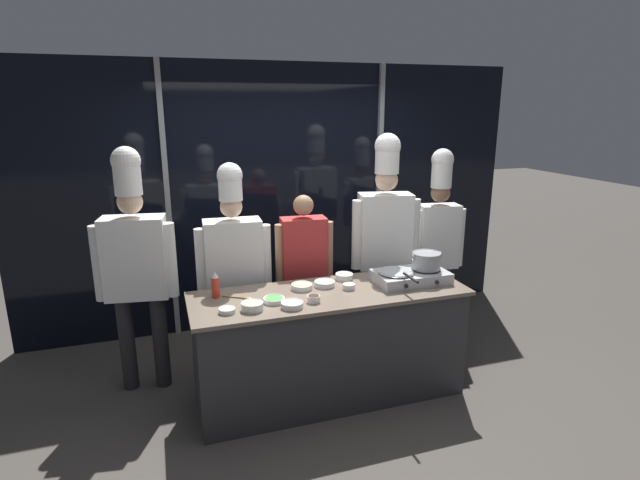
# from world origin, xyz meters

# --- Properties ---
(ground_plane) EXTENTS (24.00, 24.00, 0.00)m
(ground_plane) POSITION_xyz_m (0.00, 0.00, 0.00)
(ground_plane) COLOR #47423D
(window_wall_back) EXTENTS (5.24, 0.09, 2.70)m
(window_wall_back) POSITION_xyz_m (0.00, 1.60, 1.35)
(window_wall_back) COLOR black
(window_wall_back) RESTS_ON ground_plane
(demo_counter) EXTENTS (2.14, 0.70, 0.89)m
(demo_counter) POSITION_xyz_m (0.00, 0.00, 0.45)
(demo_counter) COLOR #2D2D30
(demo_counter) RESTS_ON ground_plane
(portable_stove) EXTENTS (0.59, 0.36, 0.10)m
(portable_stove) POSITION_xyz_m (0.69, 0.00, 0.94)
(portable_stove) COLOR #B2B5BA
(portable_stove) RESTS_ON demo_counter
(frying_pan) EXTENTS (0.29, 0.50, 0.05)m
(frying_pan) POSITION_xyz_m (0.56, -0.00, 1.01)
(frying_pan) COLOR #ADAFB5
(frying_pan) RESTS_ON portable_stove
(stock_pot) EXTENTS (0.26, 0.23, 0.14)m
(stock_pot) POSITION_xyz_m (0.83, 0.00, 1.06)
(stock_pot) COLOR #93969B
(stock_pot) RESTS_ON portable_stove
(squeeze_bottle_chili) EXTENTS (0.06, 0.06, 0.20)m
(squeeze_bottle_chili) POSITION_xyz_m (-0.85, 0.17, 0.99)
(squeeze_bottle_chili) COLOR red
(squeeze_bottle_chili) RESTS_ON demo_counter
(prep_bowl_garlic) EXTENTS (0.16, 0.16, 0.04)m
(prep_bowl_garlic) POSITION_xyz_m (-0.00, 0.13, 0.92)
(prep_bowl_garlic) COLOR white
(prep_bowl_garlic) RESTS_ON demo_counter
(prep_bowl_chicken) EXTENTS (0.16, 0.16, 0.04)m
(prep_bowl_chicken) POSITION_xyz_m (-0.36, -0.20, 0.92)
(prep_bowl_chicken) COLOR white
(prep_bowl_chicken) RESTS_ON demo_counter
(prep_bowl_soy_glaze) EXTENTS (0.10, 0.10, 0.05)m
(prep_bowl_soy_glaze) POSITION_xyz_m (-0.18, -0.16, 0.92)
(prep_bowl_soy_glaze) COLOR white
(prep_bowl_soy_glaze) RESTS_ON demo_counter
(prep_bowl_ginger) EXTENTS (0.17, 0.17, 0.04)m
(prep_bowl_ginger) POSITION_xyz_m (-0.19, 0.13, 0.92)
(prep_bowl_ginger) COLOR white
(prep_bowl_ginger) RESTS_ON demo_counter
(prep_bowl_noodles) EXTENTS (0.10, 0.10, 0.04)m
(prep_bowl_noodles) POSITION_xyz_m (0.16, 0.01, 0.92)
(prep_bowl_noodles) COLOR white
(prep_bowl_noodles) RESTS_ON demo_counter
(prep_bowl_scallions) EXTENTS (0.16, 0.16, 0.04)m
(prep_bowl_scallions) POSITION_xyz_m (-0.46, -0.07, 0.91)
(prep_bowl_scallions) COLOR white
(prep_bowl_scallions) RESTS_ON demo_counter
(prep_bowl_rice) EXTENTS (0.12, 0.12, 0.03)m
(prep_bowl_rice) POSITION_xyz_m (-0.81, -0.15, 0.91)
(prep_bowl_rice) COLOR white
(prep_bowl_rice) RESTS_ON demo_counter
(prep_bowl_shrimp) EXTENTS (0.16, 0.16, 0.06)m
(prep_bowl_shrimp) POSITION_xyz_m (-0.64, -0.16, 0.92)
(prep_bowl_shrimp) COLOR white
(prep_bowl_shrimp) RESTS_ON demo_counter
(prep_bowl_onion) EXTENTS (0.15, 0.15, 0.05)m
(prep_bowl_onion) POSITION_xyz_m (0.21, 0.24, 0.92)
(prep_bowl_onion) COLOR white
(prep_bowl_onion) RESTS_ON demo_counter
(serving_spoon_slotted) EXTENTS (0.23, 0.15, 0.02)m
(serving_spoon_slotted) POSITION_xyz_m (-0.66, 0.07, 0.90)
(serving_spoon_slotted) COLOR olive
(serving_spoon_slotted) RESTS_ON demo_counter
(chef_head) EXTENTS (0.63, 0.32, 1.99)m
(chef_head) POSITION_xyz_m (-1.41, 0.60, 1.12)
(chef_head) COLOR #232326
(chef_head) RESTS_ON ground_plane
(chef_sous) EXTENTS (0.62, 0.27, 1.84)m
(chef_sous) POSITION_xyz_m (-0.64, 0.59, 1.04)
(chef_sous) COLOR #2D3856
(chef_sous) RESTS_ON ground_plane
(person_guest) EXTENTS (0.51, 0.23, 1.54)m
(person_guest) POSITION_xyz_m (-0.02, 0.63, 0.93)
(person_guest) COLOR #4C4C51
(person_guest) RESTS_ON ground_plane
(chef_line) EXTENTS (0.61, 0.33, 2.05)m
(chef_line) POSITION_xyz_m (0.72, 0.57, 1.18)
(chef_line) COLOR #4C4C51
(chef_line) RESTS_ON ground_plane
(chef_pastry) EXTENTS (0.50, 0.26, 1.90)m
(chef_pastry) POSITION_xyz_m (1.32, 0.64, 1.11)
(chef_pastry) COLOR #2D3856
(chef_pastry) RESTS_ON ground_plane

